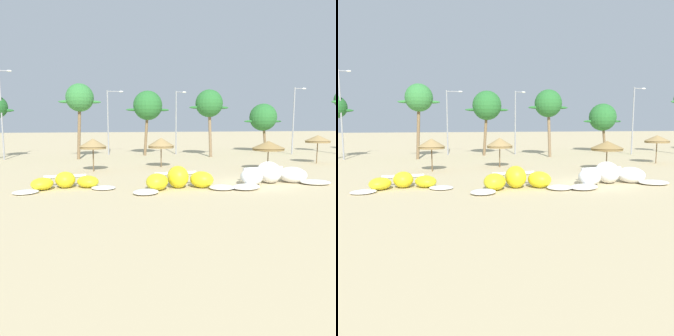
# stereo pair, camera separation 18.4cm
# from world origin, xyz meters

# --- Properties ---
(ground_plane) EXTENTS (260.00, 260.00, 0.00)m
(ground_plane) POSITION_xyz_m (0.00, 0.00, 0.00)
(ground_plane) COLOR #C6B284
(kite_far_left) EXTENTS (6.54, 3.28, 1.06)m
(kite_far_left) POSITION_xyz_m (-12.56, 0.76, 0.41)
(kite_far_left) COLOR white
(kite_far_left) RESTS_ON ground
(kite_left) EXTENTS (6.95, 3.45, 1.46)m
(kite_left) POSITION_xyz_m (-5.30, -0.80, 0.56)
(kite_left) COLOR white
(kite_left) RESTS_ON ground
(kite_left_of_center) EXTENTS (7.87, 4.08, 1.52)m
(kite_left_of_center) POSITION_xyz_m (1.47, -0.33, 0.58)
(kite_left_of_center) COLOR white
(kite_left_of_center) RESTS_ON ground
(beach_umbrella_near_van) EXTENTS (2.37, 2.37, 2.90)m
(beach_umbrella_near_van) POSITION_xyz_m (-10.86, 8.33, 2.45)
(beach_umbrella_near_van) COLOR brown
(beach_umbrella_near_van) RESTS_ON ground
(beach_umbrella_middle) EXTENTS (2.54, 2.54, 2.84)m
(beach_umbrella_middle) POSITION_xyz_m (-4.54, 9.97, 2.35)
(beach_umbrella_middle) COLOR brown
(beach_umbrella_middle) RESTS_ON ground
(beach_umbrella_near_palms) EXTENTS (2.91, 2.91, 2.64)m
(beach_umbrella_near_palms) POSITION_xyz_m (4.51, 6.08, 2.22)
(beach_umbrella_near_palms) COLOR brown
(beach_umbrella_near_palms) RESTS_ON ground
(beach_umbrella_outermost) EXTENTS (2.58, 2.58, 2.96)m
(beach_umbrella_outermost) POSITION_xyz_m (12.07, 9.81, 2.56)
(beach_umbrella_outermost) COLOR brown
(beach_umbrella_outermost) RESTS_ON ground
(palm_left) EXTENTS (4.78, 3.19, 8.68)m
(palm_left) POSITION_xyz_m (-12.34, 18.94, 6.98)
(palm_left) COLOR brown
(palm_left) RESTS_ON ground
(palm_left_of_gap) EXTENTS (5.62, 3.75, 8.31)m
(palm_left_of_gap) POSITION_xyz_m (-4.04, 22.05, 6.37)
(palm_left_of_gap) COLOR brown
(palm_left_of_gap) RESTS_ON ground
(palm_center_left) EXTENTS (5.04, 3.36, 8.27)m
(palm_center_left) POSITION_xyz_m (3.04, 18.55, 6.50)
(palm_center_left) COLOR #7F6647
(palm_center_left) RESTS_ON ground
(palm_center_right) EXTENTS (5.79, 3.86, 6.94)m
(palm_center_right) POSITION_xyz_m (12.79, 23.51, 4.97)
(palm_center_right) COLOR brown
(palm_center_right) RESTS_ON ground
(lamppost_west) EXTENTS (1.44, 0.24, 10.15)m
(lamppost_west) POSITION_xyz_m (-20.95, 20.09, 5.58)
(lamppost_west) COLOR gray
(lamppost_west) RESTS_ON ground
(lamppost_west_center) EXTENTS (2.15, 0.24, 8.40)m
(lamppost_west_center) POSITION_xyz_m (-8.87, 23.60, 4.77)
(lamppost_west_center) COLOR gray
(lamppost_west_center) RESTS_ON ground
(lamppost_east_center) EXTENTS (1.48, 0.24, 8.39)m
(lamppost_east_center) POSITION_xyz_m (-0.04, 22.70, 4.69)
(lamppost_east_center) COLOR gray
(lamppost_east_center) RESTS_ON ground
(lamppost_east) EXTENTS (1.73, 0.24, 8.86)m
(lamppost_east) POSITION_xyz_m (15.30, 19.57, 4.96)
(lamppost_east) COLOR gray
(lamppost_east) RESTS_ON ground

